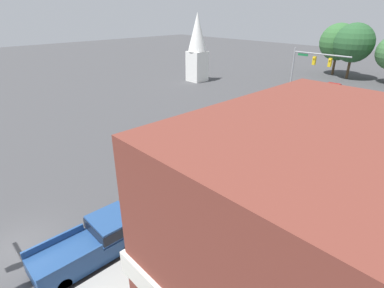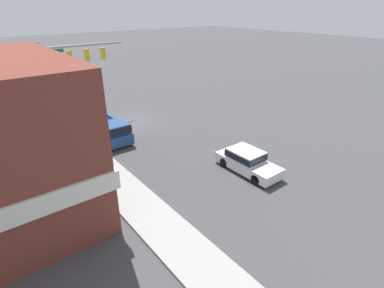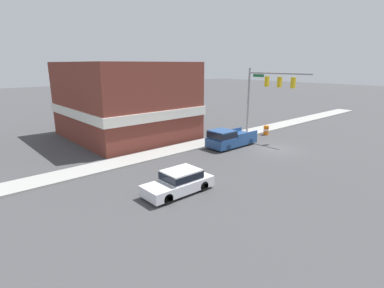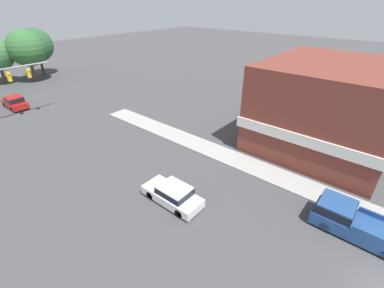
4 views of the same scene
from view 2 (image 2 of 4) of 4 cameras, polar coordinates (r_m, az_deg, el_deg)
ground_plane at (r=28.99m, az=-11.65°, el=4.07°), size 200.00×200.00×0.00m
sidewalk_curb at (r=27.16m, az=-22.35°, el=1.33°), size 2.40×60.00×0.14m
near_signal_assembly at (r=29.47m, az=-21.84°, el=14.13°), size 7.42×0.49×7.34m
car_lead at (r=20.17m, az=10.45°, el=-3.12°), size 1.84×4.53×1.45m
pickup_truck_parked at (r=25.10m, az=-15.44°, el=2.49°), size 2.14×5.20×1.78m
construction_barrel at (r=31.35m, az=-21.75°, el=5.41°), size 0.59×0.59×1.04m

